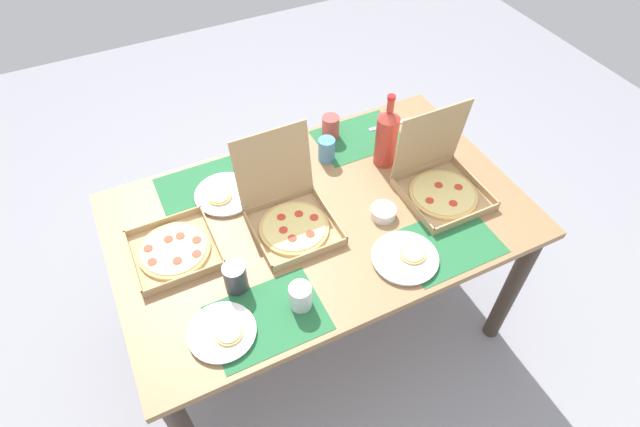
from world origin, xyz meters
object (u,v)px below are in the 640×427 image
(pizza_box_center, at_px, (174,250))
(plate_near_left, at_px, (225,195))
(plate_far_left, at_px, (223,333))
(soda_bottle, at_px, (387,136))
(condiment_bowl, at_px, (383,212))
(plate_near_right, at_px, (406,258))
(cup_clear_left, at_px, (327,150))
(cup_red, at_px, (331,127))
(cup_clear_right, at_px, (300,296))
(pizza_box_edge_far, at_px, (440,182))
(cup_dark, at_px, (235,277))
(pizza_box_corner_right, at_px, (290,214))

(pizza_box_center, height_order, plate_near_left, pizza_box_center)
(plate_far_left, xyz_separation_m, plate_near_left, (0.20, 0.56, -0.00))
(soda_bottle, relative_size, condiment_bowl, 3.37)
(plate_near_right, xyz_separation_m, soda_bottle, (0.19, 0.47, 0.12))
(soda_bottle, bearing_deg, cup_clear_left, 150.41)
(condiment_bowl, bearing_deg, cup_red, 86.31)
(soda_bottle, distance_m, cup_clear_right, 0.76)
(plate_far_left, bearing_deg, soda_bottle, 28.67)
(pizza_box_edge_far, height_order, plate_near_right, pizza_box_edge_far)
(plate_far_left, bearing_deg, cup_clear_left, 42.06)
(cup_clear_left, distance_m, condiment_bowl, 0.38)
(cup_dark, bearing_deg, plate_near_right, -14.67)
(pizza_box_edge_far, height_order, pizza_box_center, pizza_box_edge_far)
(soda_bottle, bearing_deg, plate_near_right, -112.14)
(plate_near_right, relative_size, condiment_bowl, 2.44)
(plate_far_left, distance_m, cup_clear_left, 0.87)
(plate_near_left, distance_m, cup_clear_left, 0.45)
(cup_clear_left, xyz_separation_m, cup_red, (0.08, 0.12, -0.00))
(soda_bottle, height_order, cup_red, soda_bottle)
(plate_far_left, distance_m, cup_clear_right, 0.26)
(cup_red, bearing_deg, plate_far_left, -135.80)
(plate_near_left, relative_size, cup_clear_left, 2.32)
(pizza_box_edge_far, height_order, soda_bottle, pizza_box_edge_far)
(pizza_box_center, xyz_separation_m, cup_red, (0.78, 0.33, 0.04))
(plate_far_left, bearing_deg, plate_near_left, 70.69)
(cup_dark, relative_size, cup_red, 1.07)
(cup_clear_left, xyz_separation_m, cup_dark, (-0.55, -0.44, 0.00))
(plate_near_left, xyz_separation_m, soda_bottle, (0.66, -0.10, 0.12))
(cup_red, distance_m, condiment_bowl, 0.50)
(plate_near_right, bearing_deg, soda_bottle, 67.86)
(plate_near_right, xyz_separation_m, condiment_bowl, (0.03, 0.21, 0.01))
(plate_near_left, xyz_separation_m, condiment_bowl, (0.50, -0.35, 0.01))
(condiment_bowl, bearing_deg, plate_near_right, -98.99)
(plate_near_right, relative_size, soda_bottle, 0.72)
(pizza_box_center, relative_size, soda_bottle, 0.89)
(plate_near_right, xyz_separation_m, cup_dark, (-0.56, 0.15, 0.04))
(cup_red, bearing_deg, cup_clear_left, -123.13)
(plate_near_right, bearing_deg, plate_far_left, 179.87)
(plate_near_left, bearing_deg, condiment_bowl, -35.33)
(plate_near_right, bearing_deg, plate_near_left, 129.57)
(plate_near_left, bearing_deg, cup_red, 15.38)
(plate_near_right, height_order, plate_near_left, same)
(pizza_box_corner_right, xyz_separation_m, plate_far_left, (-0.37, -0.33, -0.04))
(cup_dark, bearing_deg, cup_red, 41.75)
(plate_near_right, distance_m, condiment_bowl, 0.21)
(pizza_box_edge_far, xyz_separation_m, cup_clear_left, (-0.31, 0.36, -0.00))
(pizza_box_center, distance_m, cup_clear_left, 0.73)
(pizza_box_center, height_order, condiment_bowl, condiment_bowl)
(pizza_box_edge_far, bearing_deg, plate_near_left, 155.91)
(pizza_box_corner_right, xyz_separation_m, soda_bottle, (0.48, 0.14, 0.08))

